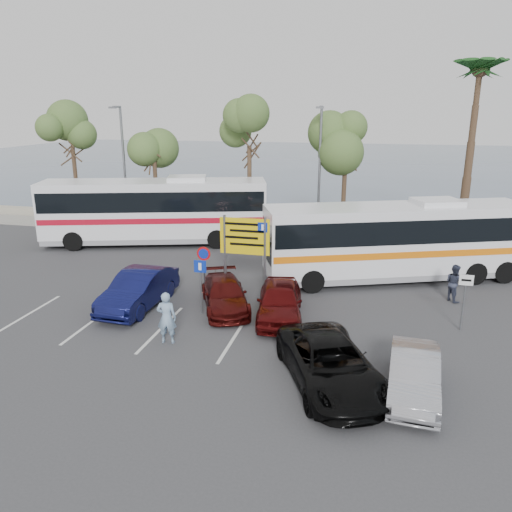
% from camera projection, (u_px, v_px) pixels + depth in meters
% --- Properties ---
extents(ground, '(120.00, 120.00, 0.00)m').
position_uv_depth(ground, '(200.00, 321.00, 19.53)').
color(ground, '#38383A').
rests_on(ground, ground).
extents(kerb_strip, '(44.00, 2.40, 0.15)m').
position_uv_depth(kerb_strip, '(272.00, 235.00, 32.56)').
color(kerb_strip, gray).
rests_on(kerb_strip, ground).
extents(seawall, '(48.00, 0.80, 0.60)m').
position_uv_depth(seawall, '(278.00, 225.00, 34.36)').
color(seawall, gray).
rests_on(seawall, ground).
extents(sea, '(140.00, 140.00, 0.00)m').
position_uv_depth(sea, '(333.00, 163.00, 75.47)').
color(sea, '#415568').
rests_on(sea, ground).
extents(tree_far_left, '(3.20, 3.20, 7.60)m').
position_uv_depth(tree_far_left, '(71.00, 134.00, 33.89)').
color(tree_far_left, '#382619').
rests_on(tree_far_left, kerb_strip).
extents(tree_left, '(3.20, 3.20, 7.20)m').
position_uv_depth(tree_left, '(153.00, 140.00, 32.65)').
color(tree_left, '#382619').
rests_on(tree_left, kerb_strip).
extents(tree_mid, '(3.20, 3.20, 8.00)m').
position_uv_depth(tree_mid, '(249.00, 131.00, 31.02)').
color(tree_mid, '#382619').
rests_on(tree_mid, kerb_strip).
extents(tree_right, '(3.20, 3.20, 7.40)m').
position_uv_depth(tree_right, '(346.00, 140.00, 29.82)').
color(tree_right, '#382619').
rests_on(tree_right, kerb_strip).
extents(palm_tree, '(4.80, 4.80, 11.20)m').
position_uv_depth(palm_tree, '(480.00, 73.00, 27.22)').
color(palm_tree, '#382619').
rests_on(palm_tree, kerb_strip).
extents(street_lamp_left, '(0.45, 1.15, 8.01)m').
position_uv_depth(street_lamp_left, '(123.00, 162.00, 33.04)').
color(street_lamp_left, slate).
rests_on(street_lamp_left, kerb_strip).
extents(street_lamp_right, '(0.45, 1.15, 8.01)m').
position_uv_depth(street_lamp_right, '(319.00, 167.00, 30.16)').
color(street_lamp_right, slate).
rests_on(street_lamp_right, kerb_strip).
extents(direction_sign, '(2.20, 0.12, 3.60)m').
position_uv_depth(direction_sign, '(245.00, 242.00, 21.59)').
color(direction_sign, slate).
rests_on(direction_sign, ground).
extents(sign_no_stop, '(0.60, 0.08, 2.35)m').
position_uv_depth(sign_no_stop, '(204.00, 264.00, 21.43)').
color(sign_no_stop, slate).
rests_on(sign_no_stop, ground).
extents(sign_parking, '(0.50, 0.07, 2.25)m').
position_uv_depth(sign_parking, '(201.00, 279.00, 19.89)').
color(sign_parking, slate).
rests_on(sign_parking, ground).
extents(sign_taxi, '(0.50, 0.07, 2.20)m').
position_uv_depth(sign_taxi, '(464.00, 295.00, 18.34)').
color(sign_taxi, slate).
rests_on(sign_taxi, ground).
extents(lane_markings, '(12.02, 4.20, 0.01)m').
position_uv_depth(lane_markings, '(162.00, 329.00, 18.85)').
color(lane_markings, silver).
rests_on(lane_markings, ground).
extents(coach_bus_left, '(13.51, 6.54, 4.13)m').
position_uv_depth(coach_bus_left, '(155.00, 213.00, 30.17)').
color(coach_bus_left, white).
rests_on(coach_bus_left, ground).
extents(coach_bus_right, '(12.61, 7.05, 3.90)m').
position_uv_depth(coach_bus_right, '(396.00, 244.00, 23.80)').
color(coach_bus_right, white).
rests_on(coach_bus_right, ground).
extents(car_blue, '(1.80, 4.72, 1.54)m').
position_uv_depth(car_blue, '(139.00, 289.00, 20.75)').
color(car_blue, '#0E1142').
rests_on(car_blue, ground).
extents(car_maroon, '(3.26, 4.56, 1.23)m').
position_uv_depth(car_maroon, '(225.00, 295.00, 20.62)').
color(car_maroon, '#440C0B').
rests_on(car_maroon, ground).
extents(car_red, '(2.38, 4.51, 1.46)m').
position_uv_depth(car_red, '(280.00, 301.00, 19.62)').
color(car_red, '#4E0B0B').
rests_on(car_red, ground).
extents(suv_black, '(4.20, 5.57, 1.41)m').
position_uv_depth(suv_black, '(330.00, 364.00, 14.87)').
color(suv_black, black).
rests_on(suv_black, ground).
extents(car_silver_b, '(1.62, 4.01, 1.29)m').
position_uv_depth(car_silver_b, '(414.00, 375.00, 14.35)').
color(car_silver_b, '#9A999F').
rests_on(car_silver_b, ground).
extents(pedestrian_near, '(0.76, 0.57, 1.90)m').
position_uv_depth(pedestrian_near, '(167.00, 318.00, 17.50)').
color(pedestrian_near, '#809DBA').
rests_on(pedestrian_near, ground).
extents(pedestrian_far, '(0.96, 1.01, 1.64)m').
position_uv_depth(pedestrian_far, '(454.00, 283.00, 21.39)').
color(pedestrian_far, '#2F3447').
rests_on(pedestrian_far, ground).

